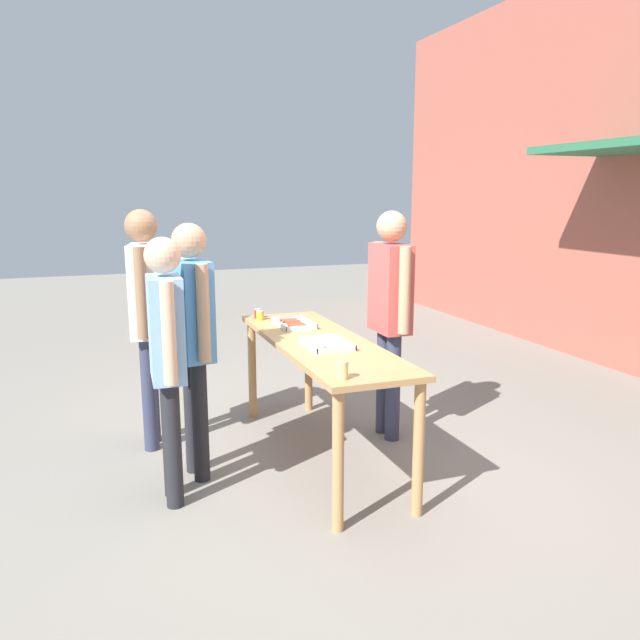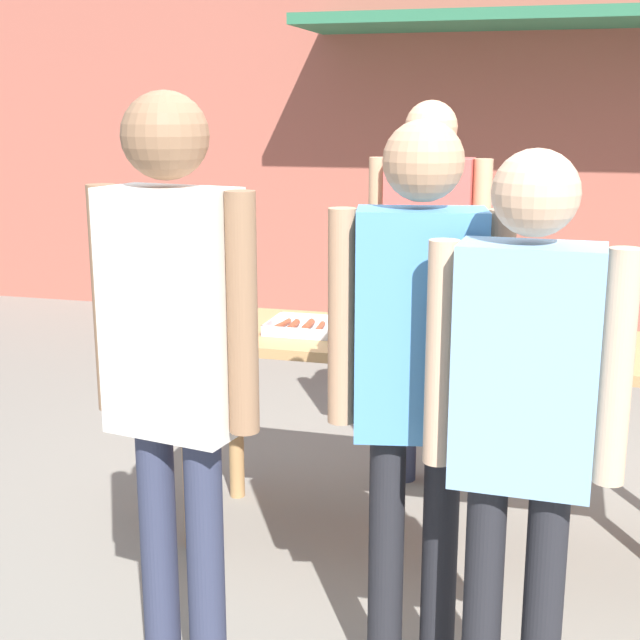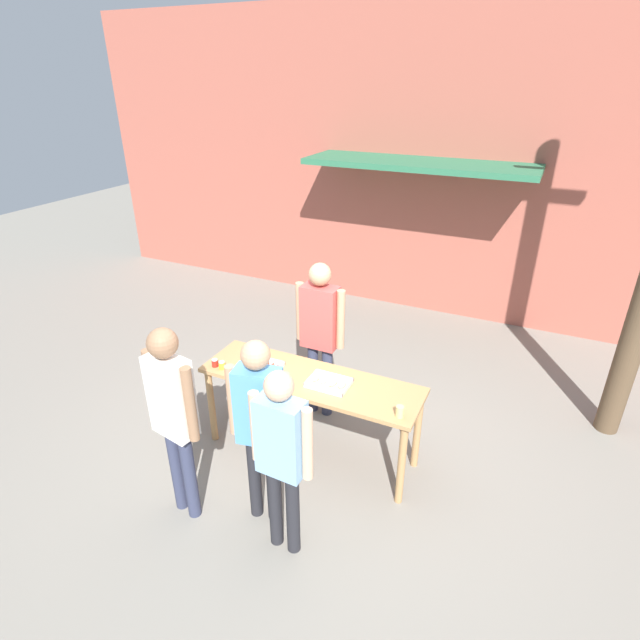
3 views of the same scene
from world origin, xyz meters
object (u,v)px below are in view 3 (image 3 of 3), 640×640
Objects in this scene: condiment_jar_ketchup at (222,365)px; person_server_behind_table at (320,327)px; condiment_jar_mustard at (215,363)px; person_customer_holding_hotdog at (173,408)px; food_tray_buns at (329,383)px; person_customer_waiting_in_line at (260,417)px; food_tray_sausages at (261,365)px; person_customer_with_cup at (281,448)px; beer_cup at (400,412)px.

person_server_behind_table is at bearing 53.46° from condiment_jar_ketchup.
condiment_jar_mustard and condiment_jar_ketchup have the same top height.
person_customer_holding_hotdog is (0.30, -0.95, 0.18)m from condiment_jar_mustard.
person_customer_waiting_in_line is (-0.21, -0.89, 0.15)m from food_tray_buns.
food_tray_sausages is at bearing -85.74° from person_customer_holding_hotdog.
condiment_jar_mustard reaches higher than food_tray_sausages.
person_customer_with_cup is at bearing -52.07° from food_tray_sausages.
beer_cup reaches higher than food_tray_sausages.
person_server_behind_table is at bearing 64.63° from food_tray_sausages.
condiment_jar_ketchup is at bearing -35.12° from person_customer_with_cup.
person_customer_holding_hotdog is at bearing 4.76° from person_customer_with_cup.
condiment_jar_ketchup reaches higher than food_tray_buns.
food_tray_sausages is 0.79m from person_server_behind_table.
person_customer_holding_hotdog is 1.08× the size of person_customer_with_cup.
person_customer_holding_hotdog is (-0.45, -1.83, 0.02)m from person_server_behind_table.
condiment_jar_ketchup is 0.05× the size of person_customer_with_cup.
food_tray_buns is 1.19m from condiment_jar_mustard.
person_customer_waiting_in_line is at bearing -31.02° from person_customer_with_cup.
condiment_jar_ketchup is 0.75× the size of beer_cup.
beer_cup is (1.82, 0.01, 0.01)m from condiment_jar_ketchup.
food_tray_buns is 4.93× the size of condiment_jar_ketchup.
condiment_jar_ketchup is 1.82m from beer_cup.
food_tray_buns is at bearing 10.26° from condiment_jar_ketchup.
person_customer_waiting_in_line is at bearing -82.16° from person_server_behind_table.
person_server_behind_table is 1.07× the size of person_customer_with_cup.
person_customer_with_cup is at bearing -37.23° from condiment_jar_ketchup.
beer_cup is at bearing -14.11° from food_tray_buns.
person_customer_with_cup is (0.85, -1.09, 0.11)m from food_tray_sausages.
person_customer_waiting_in_line reaches higher than food_tray_buns.
condiment_jar_mustard is 0.09m from condiment_jar_ketchup.
person_server_behind_table is (0.75, 0.88, 0.16)m from condiment_jar_mustard.
food_tray_buns is at bearing -114.24° from person_customer_waiting_in_line.
person_customer_waiting_in_line is at bearing -38.61° from condiment_jar_ketchup.
condiment_jar_mustard reaches higher than food_tray_buns.
person_server_behind_table is (0.33, 0.69, 0.19)m from food_tray_sausages.
food_tray_buns is at bearing 0.02° from food_tray_sausages.
beer_cup is 0.06× the size of person_customer_holding_hotdog.
food_tray_buns is at bearing 9.22° from condiment_jar_mustard.
food_tray_sausages is 1.39m from person_customer_with_cup.
food_tray_sausages is at bearing -179.98° from food_tray_buns.
person_customer_with_cup reaches higher than condiment_jar_ketchup.
person_customer_with_cup is (0.10, -1.09, 0.10)m from food_tray_buns.
beer_cup is (0.74, -0.19, 0.03)m from food_tray_buns.
person_server_behind_table is 1.86m from person_customer_with_cup.
condiment_jar_ketchup is at bearing -149.30° from food_tray_sausages.
food_tray_buns is 1.10m from condiment_jar_ketchup.
condiment_jar_ketchup is (-0.33, -0.20, 0.03)m from food_tray_sausages.
person_customer_waiting_in_line is at bearing -36.15° from condiment_jar_mustard.
person_customer_holding_hotdog reaches higher than beer_cup.
beer_cup is 1.19m from person_customer_waiting_in_line.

